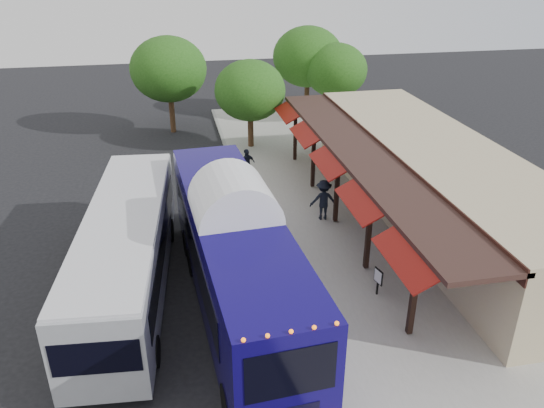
{
  "coord_description": "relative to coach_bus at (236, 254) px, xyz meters",
  "views": [
    {
      "loc": [
        -3.21,
        -16.55,
        11.43
      ],
      "look_at": [
        0.65,
        3.06,
        1.8
      ],
      "focal_mm": 35.0,
      "sensor_mm": 36.0,
      "label": 1
    }
  ],
  "objects": [
    {
      "name": "ped_a",
      "position": [
        2.05,
        2.93,
        -1.15
      ],
      "size": [
        0.78,
        0.72,
        1.78
      ],
      "primitive_type": "imported",
      "rotation": [
        0.0,
        0.0,
        0.59
      ],
      "color": "black",
      "rests_on": "sidewalk"
    },
    {
      "name": "tree_far",
      "position": [
        -1.65,
        20.68,
        2.11
      ],
      "size": [
        5.04,
        5.04,
        6.45
      ],
      "color": "#382314",
      "rests_on": "ground"
    },
    {
      "name": "station_shelter",
      "position": [
        9.83,
        5.29,
        -0.34
      ],
      "size": [
        8.15,
        20.0,
        3.6
      ],
      "color": "tan",
      "rests_on": "ground"
    },
    {
      "name": "ped_c",
      "position": [
        2.05,
        11.05,
        -1.18
      ],
      "size": [
        1.08,
        0.86,
        1.72
      ],
      "primitive_type": "imported",
      "rotation": [
        0.0,
        0.0,
        3.65
      ],
      "color": "black",
      "rests_on": "sidewalk"
    },
    {
      "name": "tree_right",
      "position": [
        9.94,
        20.83,
        1.56
      ],
      "size": [
        4.4,
        4.4,
        5.63
      ],
      "color": "#382314",
      "rests_on": "ground"
    },
    {
      "name": "tree_mid",
      "position": [
        8.41,
        22.87,
        2.18
      ],
      "size": [
        5.12,
        5.12,
        6.55
      ],
      "color": "#382314",
      "rests_on": "ground"
    },
    {
      "name": "ground",
      "position": [
        1.45,
        1.29,
        -2.19
      ],
      "size": [
        90.0,
        90.0,
        0.0
      ],
      "primitive_type": "plane",
      "color": "black",
      "rests_on": "ground"
    },
    {
      "name": "city_bus",
      "position": [
        -3.69,
        1.85,
        -0.43
      ],
      "size": [
        3.53,
        12.02,
        3.18
      ],
      "rotation": [
        0.0,
        0.0,
        -0.08
      ],
      "color": "#95989D",
      "rests_on": "ground"
    },
    {
      "name": "ped_b",
      "position": [
        2.05,
        4.95,
        -1.27
      ],
      "size": [
        0.86,
        0.73,
        1.53
      ],
      "primitive_type": "imported",
      "rotation": [
        0.0,
        0.0,
        2.91
      ],
      "color": "black",
      "rests_on": "sidewalk"
    },
    {
      "name": "ped_d",
      "position": [
        4.77,
        5.74,
        -1.08
      ],
      "size": [
        1.31,
        0.84,
        1.92
      ],
      "primitive_type": "imported",
      "rotation": [
        0.0,
        0.0,
        3.03
      ],
      "color": "black",
      "rests_on": "sidewalk"
    },
    {
      "name": "curb",
      "position": [
        1.5,
        5.29,
        -2.11
      ],
      "size": [
        0.2,
        40.0,
        0.16
      ],
      "primitive_type": "cube",
      "color": "gray",
      "rests_on": "ground"
    },
    {
      "name": "tree_left",
      "position": [
        3.1,
        16.36,
        1.5
      ],
      "size": [
        4.33,
        4.33,
        5.54
      ],
      "color": "#382314",
      "rests_on": "ground"
    },
    {
      "name": "sign_board",
      "position": [
        5.03,
        -0.42,
        -1.32
      ],
      "size": [
        0.15,
        0.47,
        1.05
      ],
      "rotation": [
        0.0,
        0.0,
        0.23
      ],
      "color": "black",
      "rests_on": "sidewalk"
    },
    {
      "name": "coach_bus",
      "position": [
        0.0,
        0.0,
        0.0
      ],
      "size": [
        3.58,
        12.85,
        4.07
      ],
      "rotation": [
        0.0,
        0.0,
        0.07
      ],
      "color": "#10075B",
      "rests_on": "ground"
    },
    {
      "name": "sidewalk",
      "position": [
        6.45,
        5.29,
        -2.11
      ],
      "size": [
        10.0,
        40.0,
        0.15
      ],
      "primitive_type": "cube",
      "color": "#9E9B93",
      "rests_on": "ground"
    }
  ]
}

